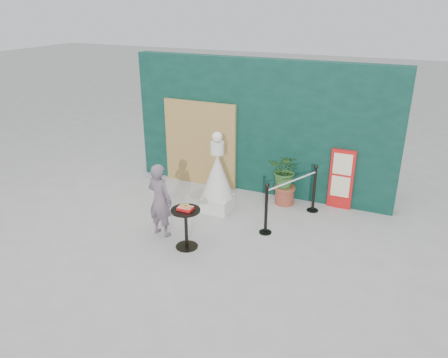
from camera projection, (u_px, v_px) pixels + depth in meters
ground at (196, 256)px, 7.60m from camera, size 60.00×60.00×0.00m
back_wall at (260, 128)px, 9.68m from camera, size 6.00×0.30×3.00m
bamboo_fence at (200, 144)px, 10.22m from camera, size 1.80×0.08×2.00m
woman at (160, 200)px, 8.04m from camera, size 0.56×0.41×1.42m
menu_board at (341, 179)px, 9.12m from camera, size 0.50×0.07×1.30m
statue at (217, 179)px, 8.98m from camera, size 0.67×0.67×1.72m
cafe_table at (186, 222)px, 7.69m from camera, size 0.52×0.52×0.75m
food_basket at (186, 208)px, 7.58m from camera, size 0.26×0.19×0.11m
planter at (286, 175)px, 9.30m from camera, size 0.68×0.59×1.15m
stanchion_barrier at (291, 199)px, 8.60m from camera, size 0.84×1.54×1.03m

